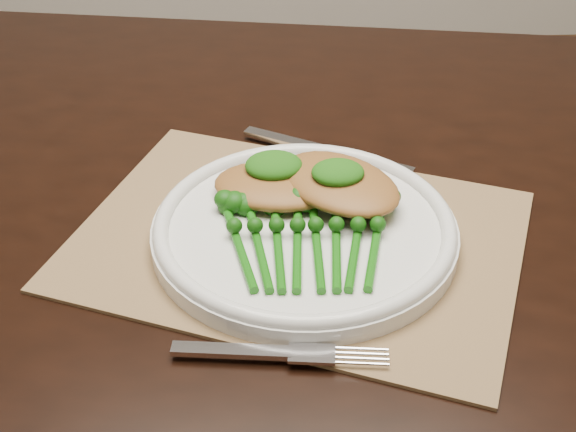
{
  "coord_description": "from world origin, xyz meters",
  "views": [
    {
      "loc": [
        -0.03,
        -0.85,
        1.22
      ],
      "look_at": [
        -0.0,
        -0.23,
        0.78
      ],
      "focal_mm": 50.0,
      "sensor_mm": 36.0,
      "label": 1
    }
  ],
  "objects_px": {
    "chicken_fillet_left": "(276,186)",
    "broccolini_bundle": "(307,245)",
    "dinner_plate": "(305,229)",
    "dining_table": "(292,418)",
    "placemat": "(298,239)"
  },
  "relations": [
    {
      "from": "chicken_fillet_left",
      "to": "dining_table",
      "type": "bearing_deg",
      "value": 77.53
    },
    {
      "from": "placemat",
      "to": "dining_table",
      "type": "bearing_deg",
      "value": 111.07
    },
    {
      "from": "dinner_plate",
      "to": "placemat",
      "type": "bearing_deg",
      "value": 148.62
    },
    {
      "from": "placemat",
      "to": "dinner_plate",
      "type": "xyz_separation_m",
      "value": [
        0.01,
        -0.0,
        0.02
      ]
    },
    {
      "from": "dining_table",
      "to": "placemat",
      "type": "bearing_deg",
      "value": -81.37
    },
    {
      "from": "dining_table",
      "to": "chicken_fillet_left",
      "type": "bearing_deg",
      "value": -103.85
    },
    {
      "from": "chicken_fillet_left",
      "to": "broccolini_bundle",
      "type": "relative_size",
      "value": 0.73
    },
    {
      "from": "dining_table",
      "to": "dinner_plate",
      "type": "height_order",
      "value": "dinner_plate"
    },
    {
      "from": "dining_table",
      "to": "broccolini_bundle",
      "type": "relative_size",
      "value": 10.07
    },
    {
      "from": "dinner_plate",
      "to": "chicken_fillet_left",
      "type": "xyz_separation_m",
      "value": [
        -0.03,
        0.05,
        0.02
      ]
    },
    {
      "from": "placemat",
      "to": "dinner_plate",
      "type": "bearing_deg",
      "value": -9.45
    },
    {
      "from": "dining_table",
      "to": "placemat",
      "type": "relative_size",
      "value": 4.1
    },
    {
      "from": "dinner_plate",
      "to": "chicken_fillet_left",
      "type": "bearing_deg",
      "value": 116.44
    },
    {
      "from": "dining_table",
      "to": "broccolini_bundle",
      "type": "height_order",
      "value": "broccolini_bundle"
    },
    {
      "from": "dinner_plate",
      "to": "broccolini_bundle",
      "type": "relative_size",
      "value": 1.72
    }
  ]
}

